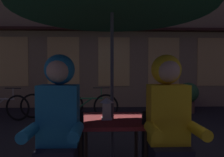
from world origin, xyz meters
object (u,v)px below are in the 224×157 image
object	(u,v)px
chair_right	(166,155)
bicycle_second	(52,105)
person_right_hooded	(168,117)
chair_left	(60,156)
lantern	(107,108)
potted_plant	(188,95)
person_left_hooded	(58,118)
bicycle_third	(87,106)
cafe_table	(112,128)

from	to	relation	value
chair_right	bicycle_second	distance (m)	4.35
person_right_hooded	chair_right	bearing A→B (deg)	90.00
chair_left	bicycle_second	bearing A→B (deg)	104.95
lantern	person_right_hooded	bearing A→B (deg)	-36.45
person_right_hooded	potted_plant	size ratio (longest dim) A/B	1.52
person_left_hooded	bicycle_third	xyz separation A→B (m)	(-0.08, 3.71, -0.50)
cafe_table	chair_left	distance (m)	0.62
bicycle_third	potted_plant	bearing A→B (deg)	13.52
potted_plant	person_left_hooded	bearing A→B (deg)	-123.62
person_left_hooded	bicycle_third	bearing A→B (deg)	91.20
chair_right	cafe_table	bearing A→B (deg)	142.45
chair_left	lantern	bearing A→B (deg)	38.87
cafe_table	lantern	size ratio (longest dim) A/B	3.20
chair_left	bicycle_third	distance (m)	3.65
cafe_table	person_left_hooded	xyz separation A→B (m)	(-0.48, -0.43, 0.21)
person_right_hooded	bicycle_second	distance (m)	4.42
chair_left	bicycle_third	world-z (taller)	chair_left
person_left_hooded	potted_plant	xyz separation A→B (m)	(2.95, 4.43, -0.30)
cafe_table	lantern	world-z (taller)	lantern
lantern	bicycle_second	size ratio (longest dim) A/B	0.14
lantern	chair_right	world-z (taller)	lantern
lantern	person_left_hooded	world-z (taller)	person_left_hooded
person_right_hooded	person_left_hooded	bearing A→B (deg)	180.00
bicycle_third	potted_plant	xyz separation A→B (m)	(3.03, 0.73, 0.20)
cafe_table	person_left_hooded	bearing A→B (deg)	-138.43
lantern	person_right_hooded	distance (m)	0.67
person_left_hooded	potted_plant	bearing A→B (deg)	56.38
person_left_hooded	bicycle_second	size ratio (longest dim) A/B	0.84
chair_right	person_left_hooded	size ratio (longest dim) A/B	0.62
chair_left	person_right_hooded	distance (m)	1.03
person_right_hooded	bicycle_third	bearing A→B (deg)	105.64
cafe_table	bicycle_third	world-z (taller)	bicycle_third
lantern	chair_right	distance (m)	0.74
lantern	chair_left	distance (m)	0.66
person_right_hooded	potted_plant	bearing A→B (deg)	65.85
person_left_hooded	potted_plant	size ratio (longest dim) A/B	1.52
chair_left	person_left_hooded	xyz separation A→B (m)	(-0.00, -0.06, 0.36)
chair_right	chair_left	bearing A→B (deg)	180.00
cafe_table	chair_left	size ratio (longest dim) A/B	0.85
bicycle_second	bicycle_third	bearing A→B (deg)	-12.47
chair_left	person_right_hooded	xyz separation A→B (m)	(0.96, -0.06, 0.36)
person_left_hooded	bicycle_second	distance (m)	4.08
chair_left	bicycle_third	bearing A→B (deg)	91.22
person_right_hooded	potted_plant	xyz separation A→B (m)	(1.99, 4.43, -0.30)
cafe_table	bicycle_third	size ratio (longest dim) A/B	0.44
cafe_table	person_left_hooded	world-z (taller)	person_left_hooded
cafe_table	potted_plant	bearing A→B (deg)	58.37
person_left_hooded	person_right_hooded	xyz separation A→B (m)	(0.96, 0.00, 0.00)
chair_right	potted_plant	distance (m)	4.81
cafe_table	person_right_hooded	bearing A→B (deg)	-41.57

